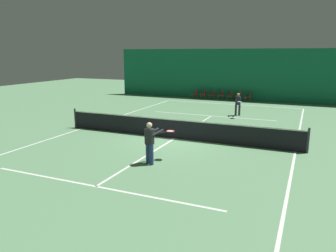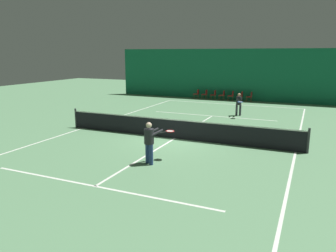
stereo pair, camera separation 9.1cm
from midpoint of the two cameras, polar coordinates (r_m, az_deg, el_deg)
ground_plane at (r=15.90m, az=1.34°, el=-2.18°), size 60.00×60.00×0.00m
backdrop_curtain at (r=29.43m, az=12.47°, el=8.70°), size 23.00×0.12×4.44m
court_line_baseline_far at (r=27.07m, az=11.10°, el=3.73°), size 11.00×0.10×0.00m
court_line_service_far at (r=21.81m, az=7.83°, el=1.75°), size 8.25×0.10×0.00m
court_line_service_near at (r=10.58m, az=-12.33°, el=-10.21°), size 8.25×0.10×0.00m
court_line_sideline_left at (r=18.65m, az=-14.45°, el=-0.37°), size 0.10×23.80×0.00m
court_line_sideline_right at (r=14.77m, az=21.50°, el=-4.23°), size 0.10×23.80×0.00m
court_line_centre at (r=15.90m, az=1.34°, el=-2.18°), size 0.10×12.80×0.00m
tennis_net at (r=15.78m, az=1.35°, el=-0.39°), size 12.00×0.10×1.07m
player_near at (r=12.10m, az=-2.92°, el=-2.40°), size 0.95×1.32×1.59m
player_far at (r=22.06m, az=12.35°, el=3.99°), size 0.70×1.32×1.49m
courtside_chair_0 at (r=30.03m, az=5.12°, el=5.70°), size 0.44×0.44×0.84m
courtside_chair_1 at (r=29.78m, az=6.58°, el=5.61°), size 0.44×0.44×0.84m
courtside_chair_2 at (r=29.56m, az=8.06°, el=5.51°), size 0.44×0.44×0.84m
courtside_chair_3 at (r=29.35m, az=9.56°, el=5.41°), size 0.44×0.44×0.84m
courtside_chair_4 at (r=29.16m, az=11.08°, el=5.31°), size 0.44×0.44×0.84m
courtside_chair_5 at (r=29.00m, az=12.62°, el=5.20°), size 0.44×0.44×0.84m
courtside_chair_6 at (r=28.86m, az=14.18°, el=5.09°), size 0.44×0.44×0.84m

